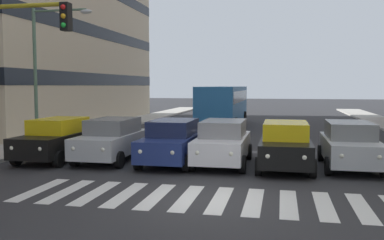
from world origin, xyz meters
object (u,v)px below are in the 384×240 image
Objects in this scene: car_1 at (350,145)px; car_3 at (223,142)px; car_5 at (112,139)px; street_lamp_right at (45,61)px; car_4 at (173,141)px; bus_behind_traffic at (224,102)px; car_2 at (285,145)px; car_6 at (57,139)px.

car_1 is 1.00× the size of car_3.
street_lamp_right is at bearing -26.11° from car_5.
street_lamp_right is (6.77, -2.21, 3.33)m from car_4.
street_lamp_right is (13.46, -1.72, 3.33)m from car_1.
bus_behind_traffic reaches higher than car_4.
car_4 and car_5 have the same top height.
car_3 is 4.58m from car_5.
car_5 is 15.18m from bus_behind_traffic.
car_5 is (4.58, 0.00, 0.00)m from car_3.
car_3 is (4.71, 0.32, 0.00)m from car_1.
car_2 and car_3 have the same top height.
bus_behind_traffic reaches higher than car_5.
bus_behind_traffic reaches higher than car_2.
car_3 is 0.68× the size of street_lamp_right.
car_1 is 4.72m from car_3.
bus_behind_traffic reaches higher than car_6.
car_4 is 7.86m from street_lamp_right.
car_4 is at bearing 4.87° from car_3.
car_6 is at bearing 3.18° from car_1.
car_3 is 1.00× the size of car_5.
car_1 is 6.70m from car_4.
car_4 is at bearing 90.00° from bus_behind_traffic.
car_6 is 0.42× the size of bus_behind_traffic.
car_6 is 16.04m from bus_behind_traffic.
bus_behind_traffic is at bearing -99.90° from car_5.
car_1 is 1.00× the size of car_6.
car_2 is (2.34, 0.56, 0.00)m from car_1.
street_lamp_right is (11.12, -2.28, 3.33)m from car_2.
car_4 is 1.00× the size of car_5.
car_5 is 0.68× the size of street_lamp_right.
car_2 is at bearing 105.98° from bus_behind_traffic.
car_3 is at bearing -175.13° from car_4.
car_2 is 9.23m from car_6.
car_2 is 2.38m from car_3.
car_4 is (4.34, -0.08, 0.00)m from car_2.
car_5 is at bearing -3.65° from car_4.
car_1 is 13.97m from street_lamp_right.
car_3 is 1.00× the size of car_4.
car_4 is 15.12m from bus_behind_traffic.
car_5 is 2.30m from car_6.
car_5 is at bearing 153.89° from street_lamp_right.
car_2 is at bearing 174.11° from car_3.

